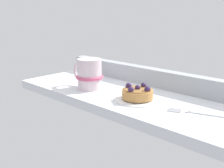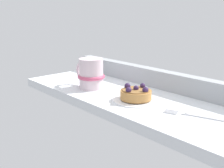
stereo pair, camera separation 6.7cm
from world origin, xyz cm
name	(u,v)px [view 2 (the right image)]	position (x,y,z in cm)	size (l,w,h in cm)	color
ground_plane	(130,99)	(0.00, 0.00, -1.50)	(82.64, 30.21, 2.99)	silver
window_rail_back	(157,78)	(0.00, 13.18, 3.07)	(80.99, 3.84, 6.14)	#9EA3A8
dessert_plate	(136,100)	(5.55, -3.25, 0.29)	(13.71, 13.71, 0.61)	white
raspberry_tart	(136,94)	(5.55, -3.27, 2.19)	(9.25, 9.25, 4.24)	#B77F42
coffee_mug	(91,74)	(-14.43, -4.68, 4.99)	(13.22, 9.39, 10.25)	silver
dessert_fork	(197,116)	(24.89, -1.29, 0.30)	(17.04, 7.27, 0.60)	silver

